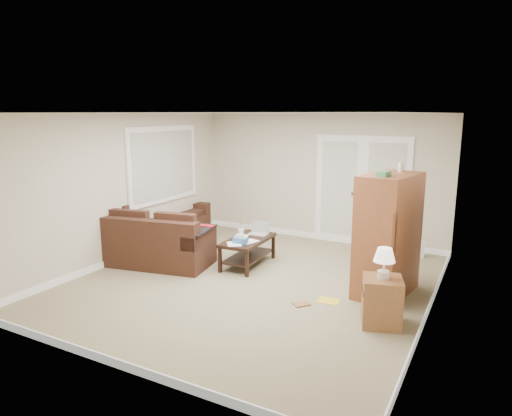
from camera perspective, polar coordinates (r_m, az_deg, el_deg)
The scene contains 17 objects.
floor at distance 6.98m, azimuth -0.31°, elevation -9.19°, with size 5.50×5.50×0.00m, color gray.
ceiling at distance 6.52m, azimuth -0.33°, elevation 11.80°, with size 5.00×5.50×0.02m, color silver.
wall_left at distance 8.11m, azimuth -16.04°, elevation 2.47°, with size 0.02×5.50×2.50m, color beige.
wall_right at distance 5.89m, azimuth 21.58°, elevation -1.27°, with size 0.02×5.50×2.50m, color beige.
wall_back at distance 9.12m, azimuth 7.98°, elevation 3.78°, with size 5.00×0.02×2.50m, color beige.
wall_front at distance 4.48m, azimuth -17.41°, elevation -4.90°, with size 5.00×0.02×2.50m, color beige.
baseboards at distance 6.96m, azimuth -0.31°, elevation -8.81°, with size 5.00×5.50×0.10m, color silver, non-canonical shape.
french_doors at distance 8.86m, azimuth 13.02°, elevation 1.96°, with size 1.80×0.05×2.13m.
window_left at distance 8.79m, azimuth -11.44°, elevation 5.34°, with size 0.05×1.92×1.42m.
sectional_sofa at distance 8.50m, azimuth -11.65°, elevation -3.26°, with size 2.29×2.85×0.84m.
coffee_table at distance 7.65m, azimuth -0.95°, elevation -5.31°, with size 0.62×1.15×0.77m.
tv_armoire at distance 6.56m, azimuth 16.15°, elevation -3.18°, with size 0.76×1.14×1.82m.
side_cabinet at distance 5.73m, azimuth 15.48°, elevation -10.72°, with size 0.57×0.57×0.96m.
space_heater at distance 8.58m, azimuth 19.94°, elevation -4.88°, with size 0.12×0.10×0.29m, color silver.
floor_magazine at distance 6.38m, azimuth 9.08°, elevation -11.39°, with size 0.29×0.23×0.01m, color yellow.
floor_greenbox at distance 6.64m, azimuth 12.65°, elevation -10.22°, with size 0.15×0.21×0.08m, color #408E5B.
floor_book at distance 6.29m, azimuth 5.36°, elevation -11.59°, with size 0.16×0.22×0.02m, color brown.
Camera 1 is at (3.11, -5.73, 2.49)m, focal length 32.00 mm.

